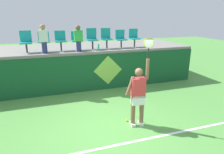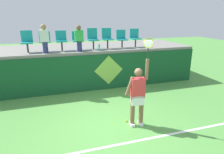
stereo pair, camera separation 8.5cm
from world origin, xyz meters
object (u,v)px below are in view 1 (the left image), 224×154
(tennis_player, at_px, (138,94))
(spectator_0, at_px, (78,38))
(stadium_chair_6, at_px, (121,38))
(stadium_chair_7, at_px, (134,37))
(stadium_chair_2, at_px, (60,39))
(stadium_chair_1, at_px, (44,40))
(stadium_chair_5, at_px, (106,37))
(stadium_chair_4, at_px, (92,38))
(spectator_1, at_px, (44,38))
(tennis_ball, at_px, (127,121))
(water_bottle, at_px, (99,47))
(stadium_chair_3, at_px, (77,39))
(stadium_chair_0, at_px, (26,41))

(tennis_player, height_order, spectator_0, spectator_0)
(stadium_chair_6, xyz_separation_m, stadium_chair_7, (0.67, 0.00, 0.02))
(stadium_chair_2, height_order, stadium_chair_7, stadium_chair_7)
(stadium_chair_1, height_order, stadium_chair_5, stadium_chair_5)
(stadium_chair_2, distance_m, stadium_chair_4, 1.35)
(stadium_chair_4, bearing_deg, stadium_chair_2, -179.67)
(stadium_chair_2, relative_size, stadium_chair_7, 0.99)
(spectator_1, bearing_deg, stadium_chair_1, 90.00)
(tennis_ball, bearing_deg, stadium_chair_5, 82.83)
(stadium_chair_1, relative_size, stadium_chair_7, 0.96)
(stadium_chair_7, distance_m, spectator_1, 4.04)
(spectator_1, bearing_deg, spectator_0, -1.51)
(water_bottle, xyz_separation_m, stadium_chair_6, (1.19, 0.51, 0.31))
(stadium_chair_3, distance_m, stadium_chair_5, 1.32)
(water_bottle, relative_size, stadium_chair_1, 0.34)
(stadium_chair_0, distance_m, stadium_chair_6, 4.03)
(stadium_chair_1, distance_m, stadium_chair_2, 0.66)
(stadium_chair_1, bearing_deg, stadium_chair_3, 0.02)
(spectator_1, bearing_deg, tennis_ball, -55.63)
(stadium_chair_1, relative_size, spectator_0, 0.75)
(stadium_chair_4, xyz_separation_m, spectator_1, (-2.01, -0.43, 0.09))
(stadium_chair_5, height_order, spectator_1, spectator_1)
(spectator_0, relative_size, spectator_1, 0.95)
(stadium_chair_2, bearing_deg, tennis_ball, -67.08)
(tennis_ball, relative_size, stadium_chair_3, 0.08)
(tennis_player, height_order, tennis_ball, tennis_player)
(water_bottle, relative_size, stadium_chair_7, 0.33)
(tennis_ball, height_order, stadium_chair_0, stadium_chair_0)
(stadium_chair_6, bearing_deg, stadium_chair_5, 179.66)
(stadium_chair_1, relative_size, stadium_chair_4, 0.89)
(spectator_0, bearing_deg, stadium_chair_6, 12.95)
(stadium_chair_0, bearing_deg, spectator_1, -32.32)
(stadium_chair_2, bearing_deg, spectator_0, -34.19)
(stadium_chair_1, distance_m, stadium_chair_5, 2.65)
(tennis_player, xyz_separation_m, stadium_chair_5, (0.23, 3.90, 1.19))
(water_bottle, bearing_deg, stadium_chair_2, 161.27)
(tennis_player, height_order, stadium_chair_0, tennis_player)
(water_bottle, distance_m, stadium_chair_6, 1.33)
(tennis_player, xyz_separation_m, stadium_chair_1, (-2.42, 3.89, 1.15))
(stadium_chair_4, xyz_separation_m, stadium_chair_5, (0.65, -0.00, 0.00))
(stadium_chair_0, bearing_deg, tennis_ball, -51.69)
(stadium_chair_0, relative_size, spectator_1, 0.77)
(stadium_chair_2, bearing_deg, tennis_player, -65.63)
(water_bottle, height_order, stadium_chair_3, stadium_chair_3)
(stadium_chair_2, bearing_deg, stadium_chair_1, -179.62)
(spectator_0, distance_m, spectator_1, 1.34)
(stadium_chair_0, xyz_separation_m, spectator_1, (0.68, -0.43, 0.12))
(spectator_1, bearing_deg, stadium_chair_3, 17.50)
(stadium_chair_1, height_order, stadium_chair_7, stadium_chair_7)
(stadium_chair_0, distance_m, spectator_1, 0.81)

